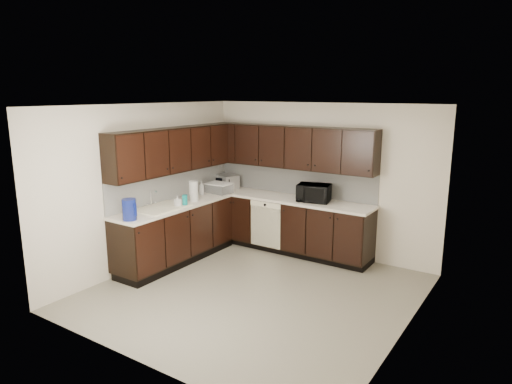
% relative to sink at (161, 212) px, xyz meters
% --- Properties ---
extents(floor, '(4.00, 4.00, 0.00)m').
position_rel_sink_xyz_m(floor, '(1.68, 0.01, -0.88)').
color(floor, gray).
rests_on(floor, ground).
extents(ceiling, '(4.00, 4.00, 0.00)m').
position_rel_sink_xyz_m(ceiling, '(1.68, 0.01, 1.62)').
color(ceiling, white).
rests_on(ceiling, wall_back).
extents(wall_back, '(4.00, 0.02, 2.50)m').
position_rel_sink_xyz_m(wall_back, '(1.68, 2.01, 0.37)').
color(wall_back, beige).
rests_on(wall_back, floor).
extents(wall_left, '(0.02, 4.00, 2.50)m').
position_rel_sink_xyz_m(wall_left, '(-0.32, 0.01, 0.37)').
color(wall_left, beige).
rests_on(wall_left, floor).
extents(wall_right, '(0.02, 4.00, 2.50)m').
position_rel_sink_xyz_m(wall_right, '(3.68, 0.01, 0.37)').
color(wall_right, beige).
rests_on(wall_right, floor).
extents(wall_front, '(4.00, 0.02, 2.50)m').
position_rel_sink_xyz_m(wall_front, '(1.68, -1.99, 0.37)').
color(wall_front, beige).
rests_on(wall_front, floor).
extents(lower_cabinets, '(3.00, 2.80, 0.90)m').
position_rel_sink_xyz_m(lower_cabinets, '(0.67, 1.12, -0.47)').
color(lower_cabinets, black).
rests_on(lower_cabinets, floor).
extents(countertop, '(3.03, 2.83, 0.04)m').
position_rel_sink_xyz_m(countertop, '(0.67, 1.12, 0.04)').
color(countertop, white).
rests_on(countertop, lower_cabinets).
extents(backsplash, '(3.00, 2.80, 0.48)m').
position_rel_sink_xyz_m(backsplash, '(0.46, 1.33, 0.30)').
color(backsplash, beige).
rests_on(backsplash, countertop).
extents(upper_cabinets, '(3.00, 2.80, 0.70)m').
position_rel_sink_xyz_m(upper_cabinets, '(0.58, 1.22, 0.89)').
color(upper_cabinets, black).
rests_on(upper_cabinets, wall_back).
extents(dishwasher, '(0.58, 0.04, 0.78)m').
position_rel_sink_xyz_m(dishwasher, '(0.98, 1.42, -0.33)').
color(dishwasher, '#F1E9C5').
rests_on(dishwasher, lower_cabinets).
extents(sink, '(0.54, 0.82, 0.42)m').
position_rel_sink_xyz_m(sink, '(0.00, 0.00, 0.00)').
color(sink, '#F1E9C5').
rests_on(sink, countertop).
extents(microwave, '(0.58, 0.45, 0.28)m').
position_rel_sink_xyz_m(microwave, '(1.73, 1.68, 0.20)').
color(microwave, black).
rests_on(microwave, countertop).
extents(soap_bottle_a, '(0.10, 0.10, 0.18)m').
position_rel_sink_xyz_m(soap_bottle_a, '(0.14, 0.22, 0.15)').
color(soap_bottle_a, gray).
rests_on(soap_bottle_a, countertop).
extents(soap_bottle_b, '(0.11, 0.11, 0.24)m').
position_rel_sink_xyz_m(soap_bottle_b, '(-0.10, 1.07, 0.18)').
color(soap_bottle_b, gray).
rests_on(soap_bottle_b, countertop).
extents(toaster_oven, '(0.47, 0.42, 0.24)m').
position_rel_sink_xyz_m(toaster_oven, '(-0.07, 1.77, 0.18)').
color(toaster_oven, silver).
rests_on(toaster_oven, countertop).
extents(storage_bin, '(0.44, 0.34, 0.16)m').
position_rel_sink_xyz_m(storage_bin, '(0.05, 1.36, 0.14)').
color(storage_bin, silver).
rests_on(storage_bin, countertop).
extents(blue_pitcher, '(0.24, 0.24, 0.30)m').
position_rel_sink_xyz_m(blue_pitcher, '(0.10, -0.69, 0.21)').
color(blue_pitcher, navy).
rests_on(blue_pitcher, countertop).
extents(teal_tumbler, '(0.10, 0.10, 0.18)m').
position_rel_sink_xyz_m(teal_tumbler, '(0.20, 0.32, 0.15)').
color(teal_tumbler, '#0B8382').
rests_on(teal_tumbler, countertop).
extents(paper_towel_roll, '(0.16, 0.16, 0.32)m').
position_rel_sink_xyz_m(paper_towel_roll, '(0.09, 0.65, 0.22)').
color(paper_towel_roll, silver).
rests_on(paper_towel_roll, countertop).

